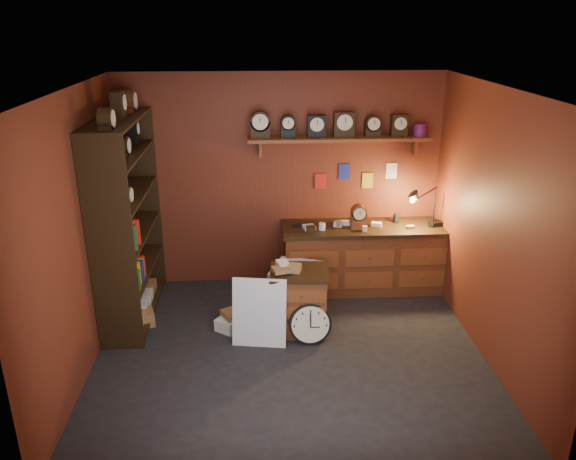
{
  "coord_description": "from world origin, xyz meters",
  "views": [
    {
      "loc": [
        -0.32,
        -5.01,
        3.3
      ],
      "look_at": [
        0.0,
        0.35,
        1.25
      ],
      "focal_mm": 35.0,
      "sensor_mm": 36.0,
      "label": 1
    }
  ],
  "objects_px": {
    "workbench": "(365,254)",
    "low_cabinet": "(299,298)",
    "shelving_unit": "(124,213)",
    "big_round_clock": "(310,324)"
  },
  "relations": [
    {
      "from": "low_cabinet",
      "to": "big_round_clock",
      "type": "xyz_separation_m",
      "value": [
        0.1,
        -0.27,
        -0.17
      ]
    },
    {
      "from": "workbench",
      "to": "low_cabinet",
      "type": "bearing_deg",
      "value": -132.81
    },
    {
      "from": "shelving_unit",
      "to": "low_cabinet",
      "type": "xyz_separation_m",
      "value": [
        1.93,
        -0.5,
        -0.86
      ]
    },
    {
      "from": "shelving_unit",
      "to": "workbench",
      "type": "height_order",
      "value": "shelving_unit"
    },
    {
      "from": "workbench",
      "to": "low_cabinet",
      "type": "xyz_separation_m",
      "value": [
        -0.92,
        -0.99,
        -0.08
      ]
    },
    {
      "from": "workbench",
      "to": "big_round_clock",
      "type": "relative_size",
      "value": 4.56
    },
    {
      "from": "shelving_unit",
      "to": "workbench",
      "type": "xyz_separation_m",
      "value": [
        2.84,
        0.49,
        -0.78
      ]
    },
    {
      "from": "workbench",
      "to": "low_cabinet",
      "type": "distance_m",
      "value": 1.35
    },
    {
      "from": "shelving_unit",
      "to": "big_round_clock",
      "type": "relative_size",
      "value": 5.58
    },
    {
      "from": "workbench",
      "to": "big_round_clock",
      "type": "height_order",
      "value": "workbench"
    }
  ]
}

